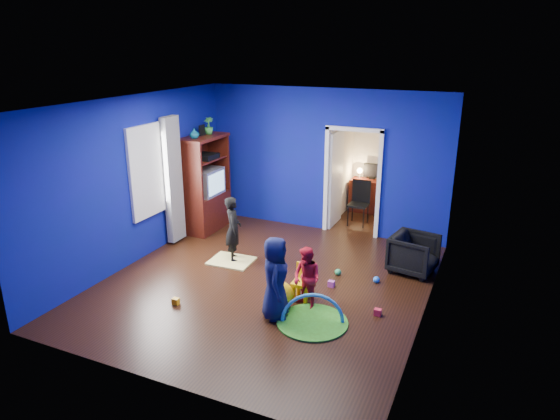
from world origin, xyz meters
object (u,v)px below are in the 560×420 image
at_px(crt_tv, 207,182).
at_px(tv_armoire, 205,184).
at_px(armchair, 414,254).
at_px(child_black, 233,229).
at_px(child_navy, 275,278).
at_px(kid_chair, 302,284).
at_px(toddler_red, 307,278).
at_px(play_mat, 312,322).
at_px(hopper_ball, 279,295).
at_px(study_desk, 370,196).
at_px(vase, 194,133).
at_px(folding_chair, 358,204).

bearing_deg(crt_tv, tv_armoire, 180.00).
distance_m(armchair, child_black, 3.14).
xyz_separation_m(child_navy, kid_chair, (0.15, 0.63, -0.36)).
bearing_deg(toddler_red, play_mat, -34.00).
distance_m(child_navy, hopper_ball, 0.47).
xyz_separation_m(armchair, study_desk, (-1.50, 2.84, 0.04)).
height_order(tv_armoire, study_desk, tv_armoire).
distance_m(child_navy, vase, 3.93).
xyz_separation_m(hopper_ball, play_mat, (0.59, -0.20, -0.19)).
height_order(child_black, crt_tv, crt_tv).
bearing_deg(child_black, tv_armoire, 15.78).
bearing_deg(child_black, hopper_ball, -162.42).
relative_size(vase, kid_chair, 0.39).
xyz_separation_m(child_navy, study_desk, (0.02, 5.14, -0.23)).
bearing_deg(tv_armoire, armchair, -4.65).
bearing_deg(crt_tv, play_mat, -38.18).
bearing_deg(vase, armchair, -0.68).
bearing_deg(armchair, toddler_red, 156.66).
bearing_deg(play_mat, study_desk, 95.88).
bearing_deg(play_mat, toddler_red, 122.23).
xyz_separation_m(toddler_red, folding_chair, (-0.28, 3.75, -0.01)).
relative_size(child_black, tv_armoire, 0.60).
relative_size(vase, study_desk, 0.22).
bearing_deg(tv_armoire, child_black, -42.06).
bearing_deg(child_black, armchair, -107.01).
xyz_separation_m(tv_armoire, crt_tv, (0.04, 0.00, 0.04)).
height_order(crt_tv, folding_chair, crt_tv).
bearing_deg(folding_chair, crt_tv, -151.18).
bearing_deg(play_mat, armchair, 66.51).
relative_size(armchair, crt_tv, 1.04).
relative_size(tv_armoire, play_mat, 1.96).
height_order(crt_tv, kid_chair, crt_tv).
distance_m(vase, hopper_ball, 3.93).
distance_m(child_black, play_mat, 2.56).
relative_size(toddler_red, crt_tv, 1.34).
distance_m(hopper_ball, folding_chair, 3.94).
xyz_separation_m(crt_tv, kid_chair, (2.91, -2.02, -0.77)).
bearing_deg(crt_tv, hopper_ball, -41.53).
relative_size(vase, hopper_ball, 0.48).
bearing_deg(play_mat, child_navy, -174.43).
relative_size(armchair, hopper_ball, 1.76).
relative_size(kid_chair, study_desk, 0.57).
distance_m(child_black, study_desk, 3.97).
bearing_deg(crt_tv, armchair, -4.70).
height_order(armchair, study_desk, study_desk).
relative_size(child_navy, kid_chair, 2.42).
height_order(tv_armoire, folding_chair, tv_armoire).
distance_m(child_navy, kid_chair, 0.74).
height_order(crt_tv, study_desk, crt_tv).
xyz_separation_m(vase, play_mat, (3.34, -2.30, -2.05)).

